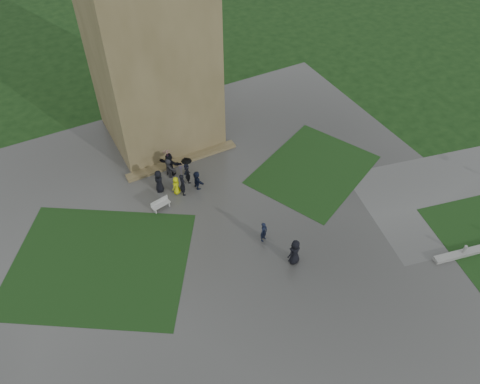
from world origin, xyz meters
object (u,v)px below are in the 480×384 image
pedestrian_mid (264,232)px  pedestrian_near (295,252)px  bench (161,204)px  tower (147,29)px

pedestrian_mid → pedestrian_near: pedestrian_near is taller
bench → pedestrian_near: pedestrian_near is taller
tower → pedestrian_near: tower is taller
pedestrian_mid → pedestrian_near: bearing=-102.2°
bench → tower: bearing=56.6°
bench → pedestrian_mid: pedestrian_mid is taller
bench → pedestrian_near: bearing=-67.2°
bench → pedestrian_mid: 7.67m
tower → bench: (-3.30, -8.34, -8.57)m
bench → pedestrian_near: size_ratio=0.74×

